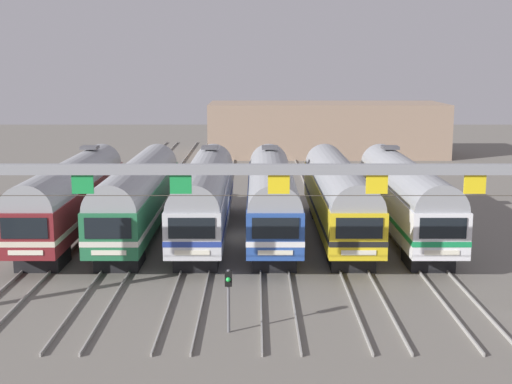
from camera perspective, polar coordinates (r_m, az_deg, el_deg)
The scene contains 11 objects.
ground_plane at distance 43.47m, azimuth -1.34°, elevation -3.66°, with size 160.00×160.00×0.00m, color slate.
track_bed at distance 60.09m, azimuth -0.94°, elevation 0.36°, with size 21.76×70.00×0.15m.
commuter_train_maroon at distance 44.32m, azimuth -14.56°, elevation -0.16°, with size 2.88×18.06×5.05m.
commuter_train_green at distance 43.47m, azimuth -9.39°, elevation -0.17°, with size 2.88×18.06×4.77m.
commuter_train_silver at distance 43.00m, azimuth -4.05°, elevation -0.17°, with size 2.88×18.06×5.05m.
commuter_train_blue at distance 42.89m, azimuth 1.35°, elevation -0.17°, with size 2.88×18.06×5.05m.
commuter_train_yellow at distance 43.17m, azimuth 6.74°, elevation -0.18°, with size 2.88×18.06×4.77m.
commuter_train_white at distance 43.83m, azimuth 12.00°, elevation -0.17°, with size 2.88×18.06×5.05m.
catenary_gantry at distance 29.15m, azimuth -2.04°, elevation 0.08°, with size 25.50×0.44×6.97m.
yard_signal_mast at distance 28.01m, azimuth -2.15°, elevation -7.82°, with size 0.28×0.35×2.57m.
maintenance_building at distance 82.07m, azimuth 5.76°, elevation 5.08°, with size 26.70×10.00×6.02m, color gray.
Camera 1 is at (1.09, -42.15, 10.57)m, focal length 49.48 mm.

